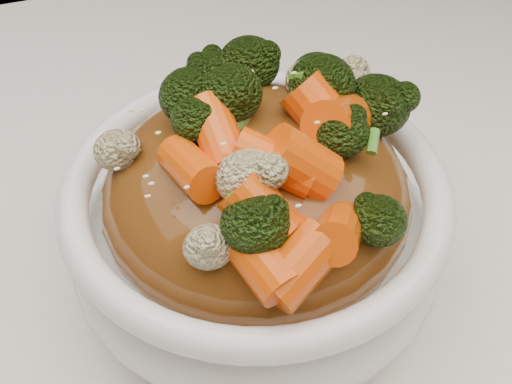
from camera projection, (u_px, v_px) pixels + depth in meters
name	position (u px, v px, depth m)	size (l,w,h in m)	color
tablecloth	(223.00, 340.00, 0.41)	(1.20, 0.80, 0.04)	white
bowl	(256.00, 231.00, 0.39)	(0.20, 0.20, 0.08)	white
sauce_base	(256.00, 196.00, 0.37)	(0.16, 0.16, 0.09)	#633411
carrots	(256.00, 107.00, 0.33)	(0.16, 0.16, 0.05)	#E44E07
broccoli	(256.00, 109.00, 0.33)	(0.16, 0.16, 0.04)	black
cauliflower	(256.00, 112.00, 0.33)	(0.16, 0.16, 0.03)	beige
scallions	(256.00, 106.00, 0.33)	(0.12, 0.12, 0.02)	#37731A
sesame_seeds	(256.00, 106.00, 0.33)	(0.15, 0.15, 0.01)	beige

